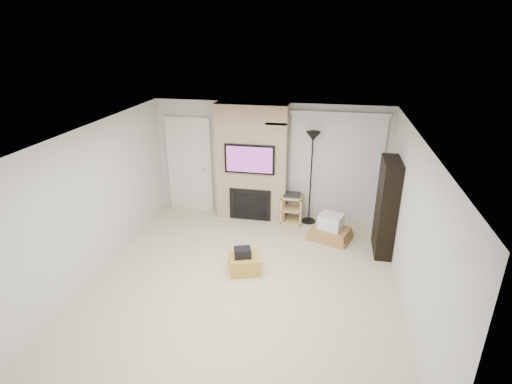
% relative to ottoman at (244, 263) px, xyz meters
% --- Properties ---
extents(floor, '(5.00, 5.50, 0.00)m').
position_rel_ottoman_xyz_m(floor, '(0.05, -0.39, -0.15)').
color(floor, beige).
rests_on(floor, ground).
extents(ceiling, '(5.00, 5.50, 0.00)m').
position_rel_ottoman_xyz_m(ceiling, '(0.05, -0.39, 2.35)').
color(ceiling, white).
rests_on(ceiling, wall_back).
extents(wall_back, '(5.00, 0.00, 2.50)m').
position_rel_ottoman_xyz_m(wall_back, '(0.05, 2.36, 1.10)').
color(wall_back, silver).
rests_on(wall_back, ground).
extents(wall_front, '(5.00, 0.00, 2.50)m').
position_rel_ottoman_xyz_m(wall_front, '(0.05, -3.14, 1.10)').
color(wall_front, silver).
rests_on(wall_front, ground).
extents(wall_left, '(0.00, 5.50, 2.50)m').
position_rel_ottoman_xyz_m(wall_left, '(-2.45, -0.39, 1.10)').
color(wall_left, silver).
rests_on(wall_left, ground).
extents(wall_right, '(0.00, 5.50, 2.50)m').
position_rel_ottoman_xyz_m(wall_right, '(2.55, -0.39, 1.10)').
color(wall_right, silver).
rests_on(wall_right, ground).
extents(hvac_vent, '(0.35, 0.18, 0.01)m').
position_rel_ottoman_xyz_m(hvac_vent, '(0.45, 0.41, 2.35)').
color(hvac_vent, silver).
rests_on(hvac_vent, ceiling).
extents(ottoman, '(0.63, 0.63, 0.30)m').
position_rel_ottoman_xyz_m(ottoman, '(0.00, 0.00, 0.00)').
color(ottoman, gold).
rests_on(ottoman, floor).
extents(black_bag, '(0.34, 0.30, 0.16)m').
position_rel_ottoman_xyz_m(black_bag, '(-0.02, -0.05, 0.23)').
color(black_bag, black).
rests_on(black_bag, ottoman).
extents(fireplace_wall, '(1.50, 0.47, 2.50)m').
position_rel_ottoman_xyz_m(fireplace_wall, '(-0.30, 2.15, 1.09)').
color(fireplace_wall, tan).
rests_on(fireplace_wall, floor).
extents(entry_door, '(1.02, 0.11, 2.14)m').
position_rel_ottoman_xyz_m(entry_door, '(-1.75, 2.32, 0.90)').
color(entry_door, silver).
rests_on(entry_door, floor).
extents(vertical_blinds, '(1.98, 0.10, 2.37)m').
position_rel_ottoman_xyz_m(vertical_blinds, '(1.45, 2.31, 1.12)').
color(vertical_blinds, silver).
rests_on(vertical_blinds, floor).
extents(floor_lamp, '(0.30, 0.30, 1.99)m').
position_rel_ottoman_xyz_m(floor_lamp, '(0.97, 2.10, 1.42)').
color(floor_lamp, black).
rests_on(floor_lamp, floor).
extents(av_stand, '(0.45, 0.38, 0.66)m').
position_rel_ottoman_xyz_m(av_stand, '(0.60, 2.05, 0.20)').
color(av_stand, '#E4BF79').
rests_on(av_stand, floor).
extents(box_stack, '(0.93, 0.82, 0.52)m').
position_rel_ottoman_xyz_m(box_stack, '(1.44, 1.42, 0.05)').
color(box_stack, '#AC7B45').
rests_on(box_stack, floor).
extents(bookshelf, '(0.30, 0.80, 1.80)m').
position_rel_ottoman_xyz_m(bookshelf, '(2.39, 1.14, 0.75)').
color(bookshelf, black).
rests_on(bookshelf, floor).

